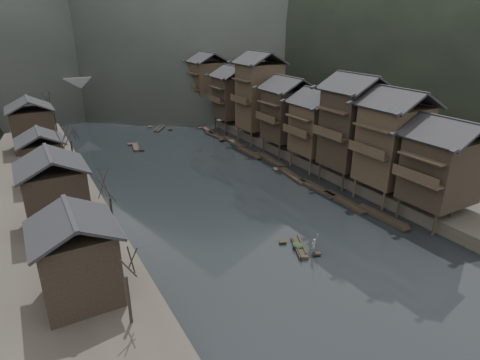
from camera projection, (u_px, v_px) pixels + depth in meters
water at (269, 226)px, 45.18m from camera, size 300.00×300.00×0.00m
right_bank at (300, 116)px, 93.16m from camera, size 40.00×200.00×1.80m
stilt_houses at (292, 103)px, 65.83m from camera, size 9.00×67.60×16.71m
left_houses at (44, 158)px, 49.92m from camera, size 8.10×53.20×8.73m
bare_trees at (69, 142)px, 54.19m from camera, size 3.99×72.54×7.98m
moored_sampans at (243, 148)px, 72.03m from camera, size 3.32×71.19×0.47m
midriver_boats at (149, 136)px, 79.33m from camera, size 11.33×16.08×0.44m
stone_bridge at (113, 90)px, 101.39m from camera, size 40.00×6.00×9.00m
hero_sampan at (299, 247)px, 40.63m from camera, size 2.47×4.34×0.43m
cargo_heap at (298, 242)px, 40.55m from camera, size 0.97×1.27×0.58m
boatman at (314, 244)px, 39.40m from camera, size 0.57×0.38×1.55m
bamboo_pole at (317, 220)px, 38.54m from camera, size 1.73×2.46×3.57m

